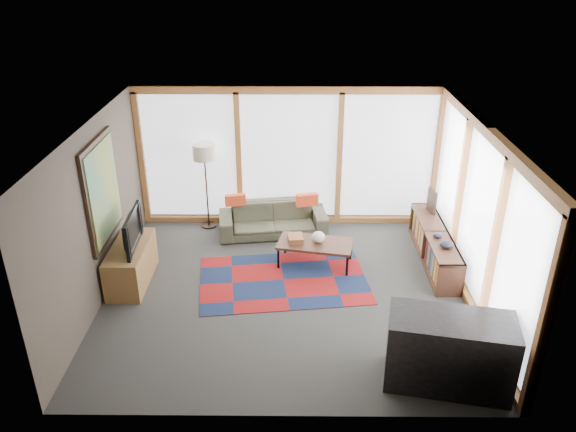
{
  "coord_description": "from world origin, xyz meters",
  "views": [
    {
      "loc": [
        0.07,
        -7.2,
        4.79
      ],
      "look_at": [
        0.0,
        0.4,
        1.1
      ],
      "focal_mm": 35.0,
      "sensor_mm": 36.0,
      "label": 1
    }
  ],
  "objects_px": {
    "bookshelf": "(434,246)",
    "television": "(127,230)",
    "sofa": "(273,219)",
    "floor_lamp": "(206,186)",
    "coffee_table": "(315,253)",
    "tv_console": "(131,264)",
    "bar_counter": "(449,352)"
  },
  "relations": [
    {
      "from": "coffee_table",
      "to": "television",
      "type": "bearing_deg",
      "value": -168.62
    },
    {
      "from": "sofa",
      "to": "coffee_table",
      "type": "xyz_separation_m",
      "value": [
        0.73,
        -1.1,
        -0.08
      ]
    },
    {
      "from": "tv_console",
      "to": "bar_counter",
      "type": "height_order",
      "value": "bar_counter"
    },
    {
      "from": "floor_lamp",
      "to": "tv_console",
      "type": "bearing_deg",
      "value": -115.71
    },
    {
      "from": "sofa",
      "to": "coffee_table",
      "type": "bearing_deg",
      "value": -63.93
    },
    {
      "from": "sofa",
      "to": "television",
      "type": "bearing_deg",
      "value": -149.26
    },
    {
      "from": "tv_console",
      "to": "coffee_table",
      "type": "bearing_deg",
      "value": 11.02
    },
    {
      "from": "bookshelf",
      "to": "floor_lamp",
      "type": "bearing_deg",
      "value": 162.51
    },
    {
      "from": "television",
      "to": "bar_counter",
      "type": "height_order",
      "value": "television"
    },
    {
      "from": "floor_lamp",
      "to": "coffee_table",
      "type": "height_order",
      "value": "floor_lamp"
    },
    {
      "from": "bookshelf",
      "to": "television",
      "type": "distance_m",
      "value": 4.95
    },
    {
      "from": "television",
      "to": "tv_console",
      "type": "bearing_deg",
      "value": 35.35
    },
    {
      "from": "bookshelf",
      "to": "bar_counter",
      "type": "relative_size",
      "value": 1.52
    },
    {
      "from": "television",
      "to": "floor_lamp",
      "type": "bearing_deg",
      "value": -28.04
    },
    {
      "from": "floor_lamp",
      "to": "bar_counter",
      "type": "bearing_deg",
      "value": -50.49
    },
    {
      "from": "floor_lamp",
      "to": "tv_console",
      "type": "distance_m",
      "value": 2.2
    },
    {
      "from": "bar_counter",
      "to": "floor_lamp",
      "type": "bearing_deg",
      "value": 140.54
    },
    {
      "from": "floor_lamp",
      "to": "television",
      "type": "distance_m",
      "value": 2.16
    },
    {
      "from": "bar_counter",
      "to": "sofa",
      "type": "bearing_deg",
      "value": 130.68
    },
    {
      "from": "bar_counter",
      "to": "tv_console",
      "type": "bearing_deg",
      "value": 164.03
    },
    {
      "from": "coffee_table",
      "to": "television",
      "type": "distance_m",
      "value": 3.01
    },
    {
      "from": "sofa",
      "to": "bookshelf",
      "type": "height_order",
      "value": "sofa"
    },
    {
      "from": "tv_console",
      "to": "television",
      "type": "bearing_deg",
      "value": -51.83
    },
    {
      "from": "coffee_table",
      "to": "bar_counter",
      "type": "xyz_separation_m",
      "value": [
        1.48,
        -2.78,
        0.26
      ]
    },
    {
      "from": "bookshelf",
      "to": "television",
      "type": "relative_size",
      "value": 2.25
    },
    {
      "from": "tv_console",
      "to": "floor_lamp",
      "type": "bearing_deg",
      "value": 64.29
    },
    {
      "from": "coffee_table",
      "to": "tv_console",
      "type": "relative_size",
      "value": 0.95
    },
    {
      "from": "sofa",
      "to": "bar_counter",
      "type": "relative_size",
      "value": 1.33
    },
    {
      "from": "bookshelf",
      "to": "tv_console",
      "type": "bearing_deg",
      "value": -171.87
    },
    {
      "from": "bookshelf",
      "to": "bar_counter",
      "type": "height_order",
      "value": "bar_counter"
    },
    {
      "from": "floor_lamp",
      "to": "sofa",
      "type": "bearing_deg",
      "value": -12.7
    },
    {
      "from": "floor_lamp",
      "to": "coffee_table",
      "type": "relative_size",
      "value": 1.35
    }
  ]
}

